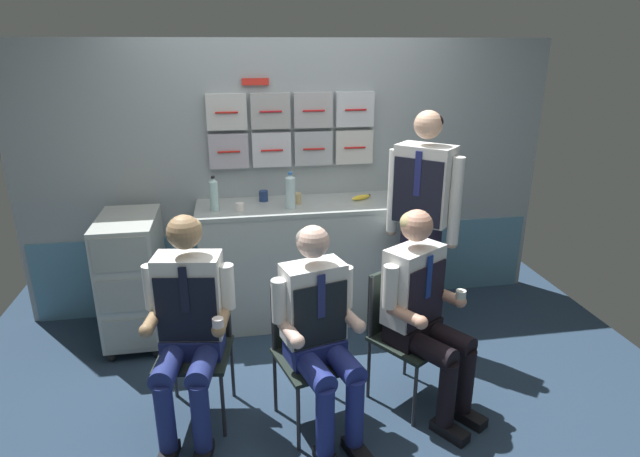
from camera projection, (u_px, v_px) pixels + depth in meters
ground at (321, 401)px, 3.31m from camera, size 4.80×4.80×0.04m
galley_bulkhead at (292, 181)px, 4.23m from camera, size 4.20×0.14×2.15m
galley_counter at (306, 261)px, 4.17m from camera, size 1.65×0.53×0.95m
service_trolley at (133, 277)px, 3.81m from camera, size 0.40×0.65×0.96m
folding_chair_left at (197, 332)px, 3.08m from camera, size 0.46×0.46×0.83m
crew_member_left at (188, 319)px, 2.87m from camera, size 0.51×0.65×1.26m
folding_chair_right at (308, 337)px, 3.03m from camera, size 0.49×0.49×0.83m
crew_member_right at (320, 327)px, 2.84m from camera, size 0.49×0.64×1.21m
folding_chair_by_counter at (400, 321)px, 3.21m from camera, size 0.55×0.55×0.83m
crew_member_by_counter at (423, 306)px, 3.04m from camera, size 0.59×0.67×1.24m
crew_member_standing at (422, 210)px, 3.63m from camera, size 0.42×0.42×1.70m
water_bottle_short at (214, 194)px, 3.80m from camera, size 0.06×0.06×0.26m
water_bottle_blue_cap at (290, 191)px, 3.85m from camera, size 0.07×0.07×0.27m
espresso_cup_small at (263, 196)px, 4.05m from camera, size 0.07×0.07×0.08m
coffee_cup_spare at (240, 207)px, 3.82m from camera, size 0.06×0.06×0.06m
paper_cup_tan at (297, 198)px, 4.00m from camera, size 0.07×0.07×0.08m
snack_banana at (361, 197)px, 4.09m from camera, size 0.17×0.10×0.04m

